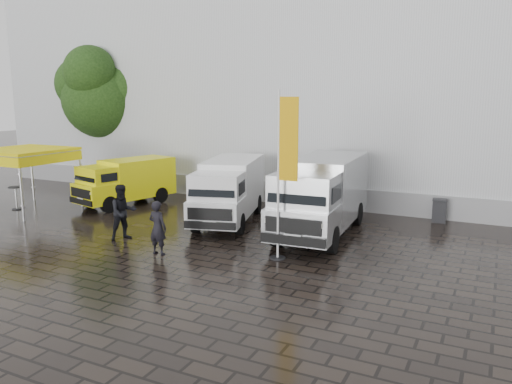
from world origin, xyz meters
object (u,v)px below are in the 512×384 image
(van_white, at_px, (229,192))
(van_silver, at_px, (321,197))
(canopy_tent, at_px, (24,152))
(person_front, at_px, (158,228))
(person_tent, at_px, (123,212))
(flagpole, at_px, (284,167))
(wheelie_bin, at_px, (439,210))
(cocktail_table, at_px, (16,198))
(van_yellow, at_px, (126,183))

(van_white, height_order, van_silver, van_silver)
(van_silver, xyz_separation_m, canopy_tent, (-13.13, -1.95, 1.20))
(van_silver, distance_m, person_front, 6.06)
(canopy_tent, xyz_separation_m, person_tent, (7.04, -1.76, -1.61))
(person_front, distance_m, person_tent, 2.37)
(flagpole, bearing_deg, wheelie_bin, 62.06)
(wheelie_bin, height_order, person_tent, person_tent)
(cocktail_table, height_order, wheelie_bin, cocktail_table)
(van_yellow, relative_size, flagpole, 0.88)
(person_front, bearing_deg, van_yellow, -39.92)
(person_front, bearing_deg, person_tent, -19.89)
(van_yellow, height_order, wheelie_bin, van_yellow)
(van_white, xyz_separation_m, person_front, (0.07, -4.78, -0.35))
(cocktail_table, xyz_separation_m, person_tent, (7.60, -1.61, 0.47))
(cocktail_table, height_order, person_tent, person_tent)
(van_white, xyz_separation_m, canopy_tent, (-9.16, -2.13, 1.35))
(flagpole, bearing_deg, van_white, 138.15)
(wheelie_bin, distance_m, person_tent, 12.40)
(person_front, xyz_separation_m, person_tent, (-2.19, 0.90, 0.10))
(canopy_tent, distance_m, person_front, 9.75)
(person_front, relative_size, person_tent, 0.90)
(van_silver, height_order, person_tent, van_silver)
(van_yellow, distance_m, flagpole, 10.76)
(flagpole, height_order, person_front, flagpole)
(van_yellow, relative_size, person_front, 2.61)
(cocktail_table, bearing_deg, flagpole, -5.01)
(van_white, distance_m, person_tent, 4.43)
(van_silver, bearing_deg, wheelie_bin, 42.93)
(cocktail_table, xyz_separation_m, wheelie_bin, (17.39, 5.98, -0.04))
(canopy_tent, height_order, person_tent, canopy_tent)
(wheelie_bin, bearing_deg, cocktail_table, -166.80)
(person_tent, bearing_deg, flagpole, -55.04)
(van_white, height_order, canopy_tent, canopy_tent)
(van_yellow, xyz_separation_m, van_silver, (9.86, -0.83, 0.33))
(canopy_tent, bearing_deg, van_silver, 8.45)
(van_white, bearing_deg, person_tent, -134.35)
(flagpole, relative_size, person_tent, 2.64)
(van_silver, distance_m, wheelie_bin, 5.44)
(cocktail_table, bearing_deg, van_silver, 8.72)
(canopy_tent, bearing_deg, van_white, 13.07)
(van_yellow, distance_m, van_white, 5.93)
(van_silver, relative_size, person_front, 3.64)
(person_front, bearing_deg, canopy_tent, -13.63)
(van_yellow, xyz_separation_m, wheelie_bin, (13.56, 3.05, -0.59))
(van_white, relative_size, wheelie_bin, 6.00)
(van_silver, bearing_deg, van_white, 174.05)
(van_white, xyz_separation_m, cocktail_table, (-9.72, -2.27, -0.72))
(van_white, relative_size, person_tent, 2.90)
(van_white, height_order, person_front, van_white)
(flagpole, bearing_deg, van_yellow, 157.12)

